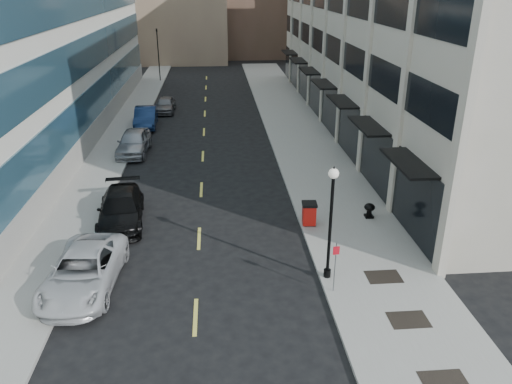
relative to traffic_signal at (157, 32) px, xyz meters
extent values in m
plane|color=black|center=(5.50, -48.00, -5.72)|extent=(160.00, 160.00, 0.00)
cube|color=gray|center=(13.00, -28.00, -5.64)|extent=(5.00, 80.00, 0.15)
cube|color=gray|center=(-1.00, -28.00, -5.64)|extent=(3.00, 80.00, 0.15)
cube|color=beige|center=(22.50, -21.00, 3.28)|extent=(14.00, 46.00, 18.00)
cube|color=black|center=(15.52, -21.00, -3.72)|extent=(0.18, 46.00, 3.60)
cube|color=black|center=(15.53, -21.00, 0.78)|extent=(0.12, 46.00, 1.80)
cube|color=beige|center=(15.50, -44.00, 3.28)|extent=(0.35, 0.60, 18.00)
cube|color=beige|center=(15.50, -38.00, 3.28)|extent=(0.35, 0.60, 18.00)
cube|color=beige|center=(15.50, -32.00, 3.28)|extent=(0.35, 0.60, 18.00)
cube|color=beige|center=(15.50, -26.00, 3.28)|extent=(0.35, 0.60, 18.00)
cube|color=beige|center=(15.50, -20.00, 3.28)|extent=(0.35, 0.60, 18.00)
cube|color=beige|center=(15.50, -14.00, 3.28)|extent=(0.35, 0.60, 18.00)
cube|color=beige|center=(15.50, -8.00, 3.28)|extent=(0.35, 0.60, 18.00)
cube|color=beige|center=(15.50, -2.00, 3.28)|extent=(0.35, 0.60, 18.00)
cube|color=black|center=(14.85, -41.00, -1.82)|extent=(1.30, 4.00, 0.12)
cube|color=black|center=(14.85, -35.00, -1.82)|extent=(1.30, 4.00, 0.12)
cube|color=black|center=(14.85, -29.00, -1.82)|extent=(1.30, 4.00, 0.12)
cube|color=black|center=(14.85, -23.00, -1.82)|extent=(1.30, 4.00, 0.12)
cube|color=black|center=(14.85, -17.00, -1.82)|extent=(1.30, 4.00, 0.12)
cube|color=black|center=(14.85, -11.00, -1.82)|extent=(1.30, 4.00, 0.12)
cube|color=black|center=(14.85, -5.00, -1.82)|extent=(1.30, 4.00, 0.12)
cube|color=gray|center=(-2.46, -21.00, -4.82)|extent=(0.20, 46.00, 1.80)
cube|color=#2A5063|center=(-2.47, -21.00, -2.72)|extent=(0.14, 45.60, 2.40)
cube|color=#2A5063|center=(-2.47, -21.00, 0.78)|extent=(0.14, 45.60, 2.40)
cube|color=black|center=(13.10, -50.00, -5.56)|extent=(1.40, 1.00, 0.01)
cube|color=black|center=(13.10, -47.00, -5.56)|extent=(1.40, 1.00, 0.01)
cube|color=black|center=(13.10, -44.20, -5.56)|extent=(1.40, 1.00, 0.01)
cube|color=#D8CC4C|center=(5.50, -46.00, -5.71)|extent=(0.15, 2.20, 0.01)
cube|color=#D8CC4C|center=(5.50, -40.00, -5.71)|extent=(0.15, 2.20, 0.01)
cube|color=#D8CC4C|center=(5.50, -34.00, -5.71)|extent=(0.15, 2.20, 0.01)
cube|color=#D8CC4C|center=(5.50, -28.00, -5.71)|extent=(0.15, 2.20, 0.01)
cube|color=#D8CC4C|center=(5.50, -22.00, -5.71)|extent=(0.15, 2.20, 0.01)
cube|color=#D8CC4C|center=(5.50, -16.00, -5.71)|extent=(0.15, 2.20, 0.01)
cube|color=#D8CC4C|center=(5.50, -10.00, -5.71)|extent=(0.15, 2.20, 0.01)
cube|color=#D8CC4C|center=(5.50, -4.00, -5.71)|extent=(0.15, 2.20, 0.01)
cube|color=#D8CC4C|center=(5.50, 2.00, -5.71)|extent=(0.15, 2.20, 0.01)
cylinder|color=black|center=(0.00, 0.00, -2.72)|extent=(0.12, 0.12, 6.00)
imported|color=black|center=(0.00, 0.00, 0.27)|extent=(0.66, 0.66, 1.98)
imported|color=silver|center=(1.09, -43.75, -4.95)|extent=(2.86, 5.67, 1.54)
imported|color=black|center=(1.60, -37.99, -4.95)|extent=(2.64, 5.47, 1.53)
imported|color=#9A9DA3|center=(0.70, -27.00, -4.87)|extent=(2.18, 5.03, 1.69)
imported|color=#14274D|center=(0.70, -20.00, -4.91)|extent=(1.91, 4.94, 1.61)
imported|color=slate|center=(1.90, -15.15, -5.02)|extent=(1.74, 4.15, 1.40)
cube|color=red|center=(10.90, -39.25, -5.01)|extent=(0.68, 0.68, 1.02)
cube|color=black|center=(10.90, -39.25, -4.47)|extent=(0.76, 0.76, 0.12)
cylinder|color=black|center=(10.70, -38.92, -5.46)|extent=(0.06, 0.22, 0.22)
cylinder|color=black|center=(11.10, -38.92, -5.46)|extent=(0.06, 0.22, 0.22)
cylinder|color=black|center=(10.80, -43.98, -5.40)|extent=(0.29, 0.29, 0.33)
cylinder|color=black|center=(10.80, -43.98, -3.29)|extent=(0.13, 0.13, 4.19)
sphere|color=silver|center=(10.80, -43.98, -1.06)|extent=(0.40, 0.40, 0.40)
cone|color=black|center=(10.80, -43.98, -0.83)|extent=(0.11, 0.11, 0.16)
cylinder|color=slate|center=(10.83, -45.00, -4.51)|extent=(0.04, 0.04, 2.12)
cube|color=red|center=(10.83, -45.02, -3.76)|extent=(0.25, 0.04, 0.33)
cube|color=black|center=(14.10, -38.71, -5.51)|extent=(0.41, 0.41, 0.12)
cylinder|color=black|center=(14.10, -38.71, -5.28)|extent=(0.25, 0.25, 0.39)
ellipsoid|color=black|center=(14.10, -38.71, -5.00)|extent=(0.54, 0.54, 0.38)
camera|label=1|loc=(6.47, -61.05, 5.61)|focal=35.00mm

